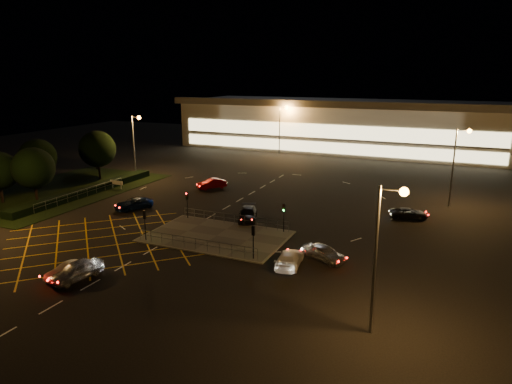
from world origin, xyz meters
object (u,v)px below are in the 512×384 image
at_px(car_right_silver, 324,253).
at_px(car_approach_white, 289,259).
at_px(signal_sw, 145,219).
at_px(signal_ne, 284,212).
at_px(signal_se, 253,235).
at_px(car_far_dkgrey, 248,214).
at_px(car_left_blue, 133,204).
at_px(car_east_grey, 409,213).
at_px(car_queue_white, 68,271).
at_px(signal_nw, 187,199).
at_px(car_circ_red, 212,184).
at_px(car_near_silver, 77,270).

height_order(car_right_silver, car_approach_white, car_right_silver).
height_order(signal_sw, car_approach_white, signal_sw).
xyz_separation_m(signal_ne, car_approach_white, (3.50, -8.01, -1.66)).
height_order(signal_se, car_far_dkgrey, signal_se).
distance_m(car_left_blue, car_approach_white, 25.50).
height_order(signal_se, signal_ne, same).
xyz_separation_m(car_left_blue, car_far_dkgrey, (15.10, 1.70, 0.06)).
height_order(signal_se, car_east_grey, signal_se).
distance_m(car_queue_white, car_approach_white, 18.83).
bearing_deg(car_east_grey, signal_sw, 111.68).
bearing_deg(car_left_blue, car_east_grey, 43.94).
bearing_deg(signal_ne, car_east_grey, 42.08).
height_order(signal_nw, car_circ_red, signal_nw).
bearing_deg(car_approach_white, signal_nw, -34.83).
xyz_separation_m(signal_sw, car_right_silver, (17.95, 2.47, -1.63)).
distance_m(signal_se, car_right_silver, 6.65).
height_order(car_left_blue, car_approach_white, car_approach_white).
xyz_separation_m(car_queue_white, car_far_dkgrey, (7.31, 20.11, 0.11)).
xyz_separation_m(signal_ne, car_near_silver, (-11.77, -17.59, -1.59)).
bearing_deg(signal_ne, car_near_silver, -123.79).
xyz_separation_m(signal_se, car_left_blue, (-20.45, 8.73, -1.70)).
bearing_deg(car_left_blue, car_approach_white, 6.84).
distance_m(signal_sw, car_left_blue, 12.27).
relative_size(car_far_dkgrey, car_approach_white, 1.03).
bearing_deg(car_right_silver, car_circ_red, 72.21).
distance_m(signal_nw, car_approach_white, 17.52).
xyz_separation_m(signal_ne, car_far_dkgrey, (-5.35, 2.45, -1.64)).
bearing_deg(car_east_grey, car_right_silver, 143.81).
height_order(signal_ne, car_circ_red, signal_ne).
distance_m(car_east_grey, car_approach_white, 20.37).
height_order(signal_se, car_right_silver, signal_se).
relative_size(signal_nw, signal_ne, 1.00).
relative_size(car_queue_white, car_approach_white, 0.77).
bearing_deg(car_queue_white, car_approach_white, 44.83).
bearing_deg(car_circ_red, signal_nw, -33.21).
xyz_separation_m(car_near_silver, car_east_grey, (23.53, 28.21, -0.17)).
relative_size(car_near_silver, car_circ_red, 1.04).
relative_size(signal_se, signal_ne, 1.00).
relative_size(car_queue_white, car_right_silver, 0.87).
relative_size(signal_sw, signal_nw, 1.00).
bearing_deg(signal_se, signal_sw, 0.00).
relative_size(signal_ne, car_circ_red, 0.71).
bearing_deg(car_left_blue, car_near_silver, -37.75).
relative_size(car_left_blue, car_far_dkgrey, 0.96).
xyz_separation_m(signal_se, signal_ne, (0.00, 7.99, 0.00)).
xyz_separation_m(car_near_silver, car_left_blue, (-8.68, 18.34, -0.11)).
height_order(car_near_silver, car_approach_white, car_near_silver).
relative_size(car_east_grey, car_approach_white, 0.91).
xyz_separation_m(signal_sw, car_left_blue, (-8.45, 8.73, -1.70)).
distance_m(car_queue_white, car_far_dkgrey, 21.40).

